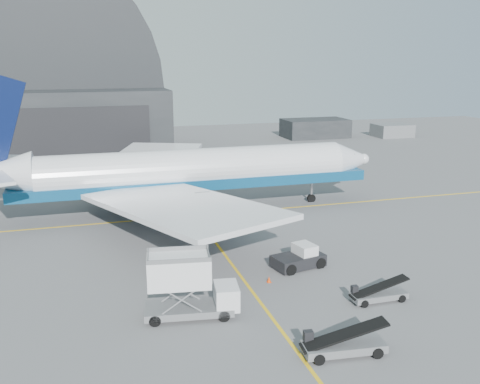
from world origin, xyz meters
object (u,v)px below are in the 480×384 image
object	(u,v)px
airliner	(179,172)
catering_truck	(188,286)
pushback_tug	(299,258)
belt_loader_a	(343,345)
belt_loader_b	(378,294)

from	to	relation	value
airliner	catering_truck	world-z (taller)	airliner
pushback_tug	belt_loader_a	distance (m)	13.84
catering_truck	belt_loader_b	distance (m)	13.95
catering_truck	belt_loader_a	world-z (taller)	catering_truck
pushback_tug	airliner	bearing A→B (deg)	97.03
catering_truck	belt_loader_a	size ratio (longest dim) A/B	1.24
pushback_tug	belt_loader_a	xyz separation A→B (m)	(-2.86, -13.54, -0.13)
airliner	catering_truck	distance (m)	25.72
belt_loader_a	belt_loader_b	size ratio (longest dim) A/B	1.21
catering_truck	airliner	bearing A→B (deg)	88.98
airliner	pushback_tug	bearing A→B (deg)	-70.42
pushback_tug	belt_loader_b	world-z (taller)	pushback_tug
airliner	catering_truck	bearing A→B (deg)	-99.00
airliner	belt_loader_a	size ratio (longest dim) A/B	8.93
airliner	belt_loader_b	size ratio (longest dim) A/B	10.81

